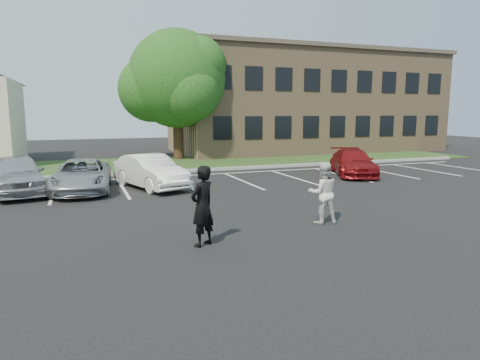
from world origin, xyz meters
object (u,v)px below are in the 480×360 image
object	(u,v)px
tree	(178,81)
car_silver_west	(17,175)
office_building	(305,102)
car_white_sedan	(151,171)
man_white_shirt	(323,193)
car_red_compact	(353,163)
man_black_suit	(202,206)
car_silver_minivan	(82,176)

from	to	relation	value
tree	car_silver_west	bearing A→B (deg)	-131.37
office_building	car_white_sedan	distance (m)	21.51
office_building	man_white_shirt	bearing A→B (deg)	-118.05
car_silver_west	car_white_sedan	bearing A→B (deg)	-17.19
office_building	car_red_compact	world-z (taller)	office_building
man_black_suit	car_silver_minivan	bearing A→B (deg)	-105.65
car_silver_minivan	man_white_shirt	bearing A→B (deg)	-44.60
car_silver_west	office_building	bearing A→B (deg)	22.07
tree	car_silver_minivan	xyz separation A→B (m)	(-6.54, -10.60, -4.68)
tree	man_black_suit	distance (m)	20.26
man_black_suit	man_white_shirt	xyz separation A→B (m)	(3.94, 0.84, -0.09)
man_black_suit	man_white_shirt	world-z (taller)	man_black_suit
tree	man_black_suit	xyz separation A→B (m)	(-3.85, -19.41, -4.35)
man_black_suit	car_white_sedan	distance (m)	8.67
car_silver_minivan	tree	bearing A→B (deg)	63.95
office_building	car_silver_minivan	xyz separation A→B (m)	(-18.45, -14.21, -3.49)
car_white_sedan	car_red_compact	xyz separation A→B (m)	(10.54, 0.11, -0.06)
tree	car_white_sedan	xyz separation A→B (m)	(-3.73, -10.74, -4.62)
man_black_suit	car_red_compact	xyz separation A→B (m)	(10.66, 8.78, -0.33)
car_silver_minivan	car_red_compact	world-z (taller)	car_silver_minivan
office_building	car_silver_west	size ratio (longest dim) A/B	4.79
man_white_shirt	car_white_sedan	size ratio (longest dim) A/B	0.41
office_building	man_black_suit	size ratio (longest dim) A/B	11.17
tree	car_red_compact	bearing A→B (deg)	-57.36
man_white_shirt	car_silver_minivan	xyz separation A→B (m)	(-6.63, 7.97, -0.25)
man_white_shirt	car_silver_minivan	bearing A→B (deg)	-36.86
man_black_suit	car_silver_minivan	xyz separation A→B (m)	(-2.70, 8.81, -0.33)
car_red_compact	office_building	bearing A→B (deg)	93.49
man_black_suit	man_white_shirt	distance (m)	4.02
car_silver_west	tree	bearing A→B (deg)	37.22
car_silver_west	car_silver_minivan	world-z (taller)	car_silver_west
tree	man_white_shirt	distance (m)	19.09
car_silver_west	car_red_compact	world-z (taller)	car_silver_west
tree	car_white_sedan	size ratio (longest dim) A/B	1.99
man_white_shirt	man_black_suit	bearing A→B (deg)	25.39
car_silver_west	man_black_suit	bearing A→B (deg)	-72.23
car_red_compact	car_silver_minivan	bearing A→B (deg)	-156.92
tree	car_red_compact	size ratio (longest dim) A/B	1.91
tree	car_silver_minivan	size ratio (longest dim) A/B	1.83
car_silver_west	car_white_sedan	xyz separation A→B (m)	(5.26, -0.53, -0.07)
car_red_compact	car_silver_west	bearing A→B (deg)	-158.32
car_white_sedan	office_building	bearing A→B (deg)	24.03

